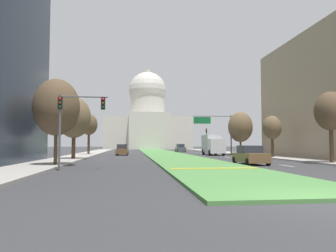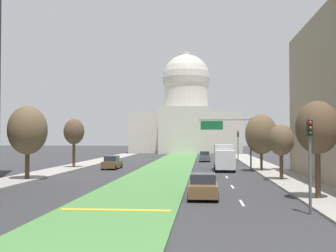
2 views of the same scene
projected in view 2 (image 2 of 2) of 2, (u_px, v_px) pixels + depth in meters
ground_plane at (172, 164)px, 60.77m from camera, size 260.00×260.00×0.00m
grass_median at (169, 166)px, 55.71m from camera, size 6.74×91.55×0.14m
median_curb_nose at (115, 210)px, 21.81m from camera, size 6.06×0.50×0.04m
lane_dashes_right at (222, 168)px, 53.38m from camera, size 0.16×56.73×0.01m
sidewalk_left at (66, 169)px, 51.78m from camera, size 4.00×91.55×0.15m
sidewalk_right at (270, 170)px, 49.51m from camera, size 4.00×91.55×0.15m
capitol_building at (186, 116)px, 111.00m from camera, size 29.18×22.19×27.94m
traffic_light_near_right at (310, 152)px, 21.46m from camera, size 0.28×0.35×5.20m
traffic_light_far_right at (238, 142)px, 66.16m from camera, size 0.28×0.35×5.20m
overhead_guide_sign at (231, 133)px, 50.26m from camera, size 6.53×0.20×6.50m
street_tree_right_near at (317, 128)px, 26.32m from camera, size 2.80×2.80×6.51m
street_tree_left_mid at (28, 130)px, 38.59m from camera, size 3.74×3.74×7.13m
street_tree_right_mid at (281, 140)px, 37.89m from camera, size 2.36×2.36×5.33m
street_tree_left_far at (74, 132)px, 53.21m from camera, size 2.70×2.70×6.55m
street_tree_right_far at (261, 134)px, 48.58m from camera, size 3.87×3.87×6.91m
sedan_lead_stopped at (203, 187)px, 27.11m from camera, size 1.97×4.20×1.66m
sedan_midblock at (112, 163)px, 51.83m from camera, size 1.93×4.35×1.72m
sedan_distant at (205, 157)px, 67.90m from camera, size 1.84×4.28×1.73m
box_truck_delivery at (224, 157)px, 49.29m from camera, size 2.40×6.40×3.20m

